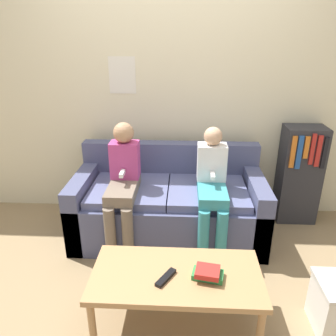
{
  "coord_description": "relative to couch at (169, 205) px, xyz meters",
  "views": [
    {
      "loc": [
        0.13,
        -2.11,
        1.74
      ],
      "look_at": [
        0.0,
        0.39,
        0.71
      ],
      "focal_mm": 35.0,
      "sensor_mm": 36.0,
      "label": 1
    }
  ],
  "objects": [
    {
      "name": "bookshelf",
      "position": [
        1.24,
        0.32,
        0.2
      ],
      "size": [
        0.37,
        0.29,
        0.95
      ],
      "color": "#2D2D33",
      "rests_on": "ground_plane"
    },
    {
      "name": "person_left",
      "position": [
        -0.37,
        -0.19,
        0.32
      ],
      "size": [
        0.24,
        0.56,
        1.07
      ],
      "color": "#756656",
      "rests_on": "ground_plane"
    },
    {
      "name": "couch",
      "position": [
        0.0,
        0.0,
        0.0
      ],
      "size": [
        1.67,
        0.82,
        0.78
      ],
      "color": "#4C5175",
      "rests_on": "ground_plane"
    },
    {
      "name": "coffee_table",
      "position": [
        0.1,
        -1.05,
        0.07
      ],
      "size": [
        1.03,
        0.52,
        0.4
      ],
      "color": "#AD7F51",
      "rests_on": "ground_plane"
    },
    {
      "name": "book_stack",
      "position": [
        0.28,
        -1.08,
        0.15
      ],
      "size": [
        0.2,
        0.15,
        0.07
      ],
      "color": "#2D8442",
      "rests_on": "coffee_table"
    },
    {
      "name": "tv_remote",
      "position": [
        0.04,
        -1.1,
        0.12
      ],
      "size": [
        0.12,
        0.17,
        0.02
      ],
      "rotation": [
        0.0,
        0.0,
        -0.54
      ],
      "color": "black",
      "rests_on": "coffee_table"
    },
    {
      "name": "person_right",
      "position": [
        0.36,
        -0.2,
        0.3
      ],
      "size": [
        0.24,
        0.56,
        1.04
      ],
      "color": "teal",
      "rests_on": "ground_plane"
    },
    {
      "name": "wall_back",
      "position": [
        -0.0,
        0.51,
        1.02
      ],
      "size": [
        8.0,
        0.07,
        2.6
      ],
      "color": "beige",
      "rests_on": "ground_plane"
    },
    {
      "name": "ground_plane",
      "position": [
        0.0,
        -0.52,
        -0.28
      ],
      "size": [
        10.0,
        10.0,
        0.0
      ],
      "primitive_type": "plane",
      "color": "#937A56"
    }
  ]
}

